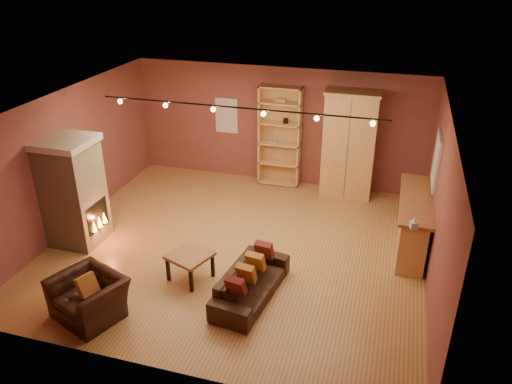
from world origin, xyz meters
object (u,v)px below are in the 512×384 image
(coffee_table, at_px, (190,258))
(armchair, at_px, (88,291))
(armoire, at_px, (349,144))
(bar_counter, at_px, (413,223))
(loveseat, at_px, (251,278))
(fireplace, at_px, (74,192))
(bookcase, at_px, (281,135))

(coffee_table, bearing_deg, armchair, -130.18)
(armoire, bearing_deg, coffee_table, -117.81)
(coffee_table, bearing_deg, bar_counter, 30.10)
(bar_counter, height_order, armchair, bar_counter)
(loveseat, bearing_deg, fireplace, 86.13)
(coffee_table, bearing_deg, fireplace, 167.30)
(bookcase, bearing_deg, coffee_table, -97.09)
(loveseat, relative_size, coffee_table, 2.20)
(fireplace, xyz_separation_m, bar_counter, (6.24, 1.54, -0.52))
(bookcase, xyz_separation_m, armchair, (-1.66, -5.64, -0.77))
(fireplace, bearing_deg, armchair, -52.70)
(fireplace, bearing_deg, loveseat, -11.59)
(fireplace, height_order, armchair, fireplace)
(bookcase, relative_size, coffee_table, 2.87)
(loveseat, distance_m, coffee_table, 1.17)
(fireplace, xyz_separation_m, armoire, (4.76, 3.54, 0.17))
(bookcase, height_order, bar_counter, bookcase)
(coffee_table, bearing_deg, armoire, 62.19)
(coffee_table, bearing_deg, loveseat, -9.08)
(bar_counter, bearing_deg, loveseat, -137.38)
(bar_counter, bearing_deg, fireplace, -166.16)
(bar_counter, xyz_separation_m, loveseat, (-2.50, -2.30, -0.17))
(bookcase, bearing_deg, armoire, -6.47)
(fireplace, distance_m, bar_counter, 6.45)
(armchair, distance_m, coffee_table, 1.74)
(loveseat, height_order, coffee_table, loveseat)
(bookcase, bearing_deg, armchair, -106.41)
(bookcase, distance_m, armchair, 5.93)
(bar_counter, bearing_deg, armchair, -144.17)
(fireplace, xyz_separation_m, loveseat, (3.74, -0.77, -0.69))
(bar_counter, height_order, coffee_table, bar_counter)
(loveseat, bearing_deg, bar_counter, -39.65)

